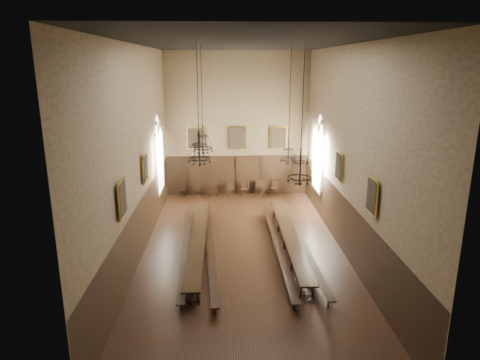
{
  "coord_description": "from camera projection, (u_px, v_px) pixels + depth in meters",
  "views": [
    {
      "loc": [
        -0.84,
        -17.71,
        8.22
      ],
      "look_at": [
        -0.1,
        1.5,
        2.97
      ],
      "focal_mm": 32.0,
      "sensor_mm": 36.0,
      "label": 1
    }
  ],
  "objects": [
    {
      "name": "portrait_left_1",
      "position": [
        122.0,
        199.0,
        14.76
      ],
      "size": [
        0.12,
        1.0,
        1.3
      ],
      "color": "gold",
      "rests_on": "wall_left"
    },
    {
      "name": "portrait_right_1",
      "position": [
        372.0,
        196.0,
        15.08
      ],
      "size": [
        0.12,
        1.0,
        1.3
      ],
      "color": "gold",
      "rests_on": "wall_right"
    },
    {
      "name": "wainscot_panelling",
      "position": [
        244.0,
        226.0,
        18.94
      ],
      "size": [
        9.0,
        18.0,
        2.5
      ],
      "primitive_type": null,
      "color": "black",
      "rests_on": "floor"
    },
    {
      "name": "portrait_right_0",
      "position": [
        339.0,
        166.0,
        19.42
      ],
      "size": [
        0.12,
        1.0,
        1.3
      ],
      "color": "gold",
      "rests_on": "wall_right"
    },
    {
      "name": "chair_4",
      "position": [
        244.0,
        192.0,
        27.37
      ],
      "size": [
        0.55,
        0.55,
        0.97
      ],
      "rotation": [
        0.0,
        0.0,
        -0.34
      ],
      "color": "black",
      "rests_on": "floor"
    },
    {
      "name": "table_right",
      "position": [
        289.0,
        242.0,
        19.48
      ],
      "size": [
        0.69,
        9.46,
        0.74
      ],
      "rotation": [
        0.0,
        0.0,
        -0.0
      ],
      "color": "black",
      "rests_on": "floor"
    },
    {
      "name": "chandelier_front_left",
      "position": [
        199.0,
        151.0,
        15.85
      ],
      "size": [
        0.84,
        0.84,
        4.36
      ],
      "color": "black",
      "rests_on": "ceiling"
    },
    {
      "name": "bench_left_outer",
      "position": [
        186.0,
        245.0,
        19.29
      ],
      "size": [
        0.84,
        10.51,
        0.47
      ],
      "rotation": [
        0.0,
        0.0,
        0.05
      ],
      "color": "black",
      "rests_on": "floor"
    },
    {
      "name": "chair_0",
      "position": [
        182.0,
        192.0,
        27.27
      ],
      "size": [
        0.49,
        0.49,
        0.96
      ],
      "rotation": [
        0.0,
        0.0,
        -0.16
      ],
      "color": "black",
      "rests_on": "floor"
    },
    {
      "name": "window_left",
      "position": [
        159.0,
        154.0,
        23.51
      ],
      "size": [
        0.2,
        2.2,
        4.6
      ],
      "primitive_type": null,
      "color": "white",
      "rests_on": "wall_left"
    },
    {
      "name": "wall_front",
      "position": [
        263.0,
        238.0,
        9.4
      ],
      "size": [
        9.0,
        0.02,
        9.0
      ],
      "primitive_type": "cube",
      "color": "#826E50",
      "rests_on": "ground"
    },
    {
      "name": "chandelier_back_right",
      "position": [
        288.0,
        151.0,
        20.18
      ],
      "size": [
        0.77,
        0.77,
        5.32
      ],
      "color": "black",
      "rests_on": "ceiling"
    },
    {
      "name": "table_left",
      "position": [
        198.0,
        245.0,
        19.14
      ],
      "size": [
        0.71,
        9.58,
        0.75
      ],
      "rotation": [
        0.0,
        0.0,
        0.0
      ],
      "color": "black",
      "rests_on": "floor"
    },
    {
      "name": "bench_left_inner",
      "position": [
        210.0,
        246.0,
        19.14
      ],
      "size": [
        0.96,
        10.66,
        0.48
      ],
      "rotation": [
        0.0,
        0.0,
        0.06
      ],
      "color": "black",
      "rests_on": "floor"
    },
    {
      "name": "chair_2",
      "position": [
        213.0,
        192.0,
        27.32
      ],
      "size": [
        0.47,
        0.47,
        0.98
      ],
      "rotation": [
        0.0,
        0.0,
        -0.08
      ],
      "color": "black",
      "rests_on": "floor"
    },
    {
      "name": "chandelier_front_right",
      "position": [
        300.0,
        169.0,
        15.69
      ],
      "size": [
        0.91,
        0.91,
        5.01
      ],
      "color": "black",
      "rests_on": "ceiling"
    },
    {
      "name": "chair_3",
      "position": [
        231.0,
        192.0,
        27.38
      ],
      "size": [
        0.49,
        0.49,
        0.93
      ],
      "rotation": [
        0.0,
        0.0,
        0.22
      ],
      "color": "black",
      "rests_on": "floor"
    },
    {
      "name": "chair_5",
      "position": [
        259.0,
        191.0,
        27.47
      ],
      "size": [
        0.48,
        0.48,
        1.03
      ],
      "rotation": [
        0.0,
        0.0,
        -0.06
      ],
      "color": "black",
      "rests_on": "floor"
    },
    {
      "name": "ceiling",
      "position": [
        244.0,
        43.0,
        16.9
      ],
      "size": [
        9.0,
        18.0,
        0.02
      ],
      "primitive_type": "cube",
      "color": "black",
      "rests_on": "ground"
    },
    {
      "name": "floor",
      "position": [
        244.0,
        252.0,
        19.27
      ],
      "size": [
        9.0,
        18.0,
        0.02
      ],
      "primitive_type": "cube",
      "color": "black",
      "rests_on": "ground"
    },
    {
      "name": "chandelier_back_left",
      "position": [
        203.0,
        142.0,
        20.17
      ],
      "size": [
        0.9,
        0.9,
        4.82
      ],
      "color": "black",
      "rests_on": "ceiling"
    },
    {
      "name": "wall_right",
      "position": [
        349.0,
        154.0,
        18.25
      ],
      "size": [
        0.02,
        18.0,
        9.0
      ],
      "primitive_type": "cube",
      "color": "#826E50",
      "rests_on": "ground"
    },
    {
      "name": "portrait_left_0",
      "position": [
        145.0,
        168.0,
        19.1
      ],
      "size": [
        0.12,
        1.0,
        1.3
      ],
      "color": "gold",
      "rests_on": "wall_left"
    },
    {
      "name": "chair_1",
      "position": [
        198.0,
        192.0,
        27.34
      ],
      "size": [
        0.45,
        0.45,
        0.87
      ],
      "rotation": [
        0.0,
        0.0,
        0.18
      ],
      "color": "black",
      "rests_on": "floor"
    },
    {
      "name": "wall_back",
      "position": [
        237.0,
        125.0,
        26.77
      ],
      "size": [
        9.0,
        0.02,
        9.0
      ],
      "primitive_type": "cube",
      "color": "#826E50",
      "rests_on": "ground"
    },
    {
      "name": "wall_left",
      "position": [
        137.0,
        155.0,
        17.92
      ],
      "size": [
        0.02,
        18.0,
        9.0
      ],
      "primitive_type": "cube",
      "color": "#826E50",
      "rests_on": "ground"
    },
    {
      "name": "portrait_back_2",
      "position": [
        278.0,
        138.0,
        26.95
      ],
      "size": [
        1.1,
        0.12,
        1.4
      ],
      "color": "gold",
      "rests_on": "wall_back"
    },
    {
      "name": "chair_6",
      "position": [
        274.0,
        191.0,
        27.57
      ],
      "size": [
        0.54,
        0.54,
        0.97
      ],
      "rotation": [
        0.0,
        0.0,
        -0.31
      ],
      "color": "black",
      "rests_on": "floor"
    },
    {
      "name": "portrait_back_1",
      "position": [
        237.0,
        138.0,
        26.86
      ],
      "size": [
        1.1,
        0.12,
        1.4
      ],
      "color": "gold",
      "rests_on": "wall_back"
    },
    {
      "name": "bench_right_inner",
      "position": [
        277.0,
        246.0,
        19.21
      ],
      "size": [
        0.38,
        10.21,
        0.46
      ],
      "rotation": [
        0.0,
        0.0,
        0.01
      ],
      "color": "black",
      "rests_on": "floor"
    },
    {
      "name": "bench_right_outer",
      "position": [
        300.0,
        243.0,
        19.55
      ],
      "size": [
        0.6,
        10.62,
        0.48
      ],
      "rotation": [
        0.0,
        0.0,
        0.03
      ],
      "color": "black",
      "rests_on": "floor"
    },
    {
      "name": "portrait_back_0",
      "position": [
        196.0,
        138.0,
        26.76
      ],
      "size": [
        1.1,
        0.12,
        1.4
      ],
      "color": "gold",
      "rests_on": "wall_back"
    },
    {
      "name": "window_right",
      "position": [
        318.0,
        153.0,
        23.84
      ],
      "size": [
        0.2,
        2.2,
        4.6
      ],
      "primitive_type": null,
      "color": "white",
      "rests_on": "wall_right"
    }
  ]
}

